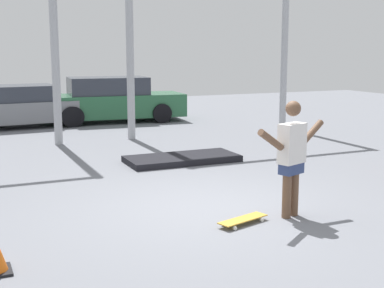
{
  "coord_description": "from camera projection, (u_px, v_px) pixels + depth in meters",
  "views": [
    {
      "loc": [
        -3.36,
        -6.93,
        2.34
      ],
      "look_at": [
        0.37,
        1.29,
        0.74
      ],
      "focal_mm": 50.0,
      "sensor_mm": 36.0,
      "label": 1
    }
  ],
  "objects": [
    {
      "name": "manual_pad",
      "position": [
        182.0,
        159.0,
        11.3
      ],
      "size": [
        2.37,
        1.08,
        0.13
      ],
      "primitive_type": "cube",
      "rotation": [
        0.0,
        0.0,
        -0.01
      ],
      "color": "black",
      "rests_on": "ground_plane"
    },
    {
      "name": "ground_plane",
      "position": [
        205.0,
        208.0,
        7.99
      ],
      "size": [
        36.0,
        36.0,
        0.0
      ],
      "primitive_type": "plane",
      "color": "slate"
    },
    {
      "name": "skateboard",
      "position": [
        243.0,
        220.0,
        7.26
      ],
      "size": [
        0.81,
        0.42,
        0.08
      ],
      "rotation": [
        0.0,
        0.0,
        0.29
      ],
      "color": "gold",
      "rests_on": "ground_plane"
    },
    {
      "name": "parked_car_green",
      "position": [
        112.0,
        100.0,
        17.49
      ],
      "size": [
        4.65,
        2.13,
        1.46
      ],
      "rotation": [
        0.0,
        0.0,
        -0.09
      ],
      "color": "#28603D",
      "rests_on": "ground_plane"
    },
    {
      "name": "parked_car_grey",
      "position": [
        18.0,
        107.0,
        16.31
      ],
      "size": [
        4.52,
        2.05,
        1.28
      ],
      "rotation": [
        0.0,
        0.0,
        0.06
      ],
      "color": "slate",
      "rests_on": "ground_plane"
    },
    {
      "name": "skateboarder",
      "position": [
        292.0,
        154.0,
        7.45
      ],
      "size": [
        1.4,
        0.57,
        1.65
      ],
      "rotation": [
        0.0,
        0.0,
        0.34
      ],
      "color": "brown",
      "rests_on": "ground_plane"
    }
  ]
}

